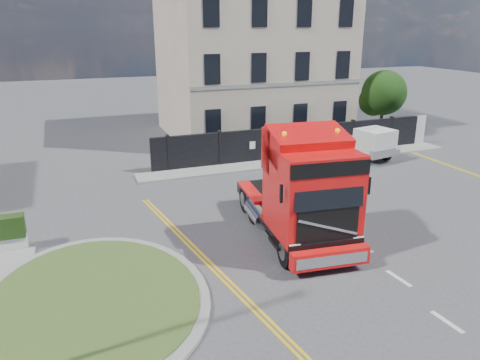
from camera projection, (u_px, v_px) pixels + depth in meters
name	position (u px, v px, depth m)	size (l,w,h in m)	color
ground	(267.00, 228.00, 19.03)	(120.00, 120.00, 0.00)	#424244
traffic_island	(94.00, 298.00, 13.97)	(6.80, 6.80, 0.17)	gray
hoarding_fence	(305.00, 141.00, 28.91)	(18.80, 0.25, 2.00)	black
georgian_building	(251.00, 55.00, 33.85)	(12.30, 10.30, 12.80)	beige
tree	(381.00, 95.00, 33.66)	(3.20, 3.20, 4.80)	#382619
pavement_far	(303.00, 160.00, 28.22)	(20.00, 1.60, 0.12)	gray
truck	(304.00, 195.00, 17.11)	(3.46, 7.50, 4.35)	black
flatbed_pickup	(369.00, 142.00, 28.32)	(2.74, 5.07, 1.99)	slate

